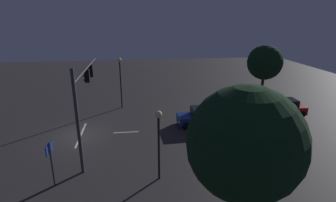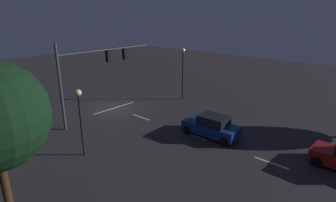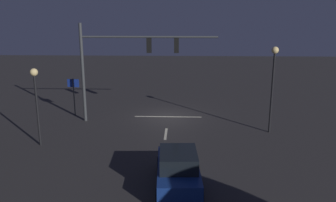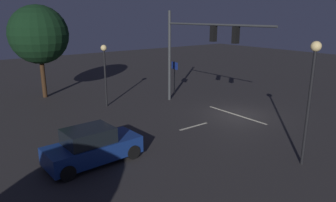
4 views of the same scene
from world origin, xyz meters
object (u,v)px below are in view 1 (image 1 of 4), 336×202
at_px(car_distant, 284,108).
at_px(tree_right_near, 245,144).
at_px(street_lamp_right_kerb, 159,132).
at_px(traffic_signal_assembly, 84,90).
at_px(car_approaching, 201,117).
at_px(tree_left_near, 265,62).
at_px(route_sign, 50,155).
at_px(street_lamp_left_kerb, 120,74).

xyz_separation_m(car_distant, tree_right_near, (15.05, -10.83, 4.28)).
relative_size(street_lamp_right_kerb, tree_right_near, 0.61).
distance_m(traffic_signal_assembly, street_lamp_right_kerb, 6.73).
xyz_separation_m(car_approaching, street_lamp_right_kerb, (8.11, -4.72, 2.42)).
relative_size(car_approaching, tree_left_near, 0.70).
xyz_separation_m(car_approaching, route_sign, (7.99, -11.07, 1.23)).
xyz_separation_m(street_lamp_right_kerb, tree_left_near, (-16.98, 15.00, 0.93)).
bearing_deg(route_sign, street_lamp_left_kerb, 165.73).
relative_size(traffic_signal_assembly, street_lamp_left_kerb, 1.71).
xyz_separation_m(street_lamp_right_kerb, tree_right_near, (5.56, 2.85, 1.86)).
bearing_deg(street_lamp_left_kerb, route_sign, -14.27).
xyz_separation_m(street_lamp_left_kerb, tree_right_near, (19.55, 5.68, 1.25)).
relative_size(route_sign, tree_left_near, 0.44).
height_order(tree_left_near, tree_right_near, tree_right_near).
bearing_deg(car_distant, street_lamp_left_kerb, -105.25).
relative_size(car_approaching, street_lamp_right_kerb, 0.98).
bearing_deg(car_distant, car_approaching, -81.27).
bearing_deg(car_approaching, traffic_signal_assembly, -68.74).
distance_m(street_lamp_left_kerb, street_lamp_right_kerb, 14.28).
bearing_deg(street_lamp_right_kerb, car_approaching, 149.82).
bearing_deg(car_distant, traffic_signal_assembly, -74.60).
xyz_separation_m(car_approaching, car_distant, (-1.38, 8.96, 0.00)).
distance_m(car_approaching, route_sign, 13.70).
relative_size(traffic_signal_assembly, car_distant, 2.14).
xyz_separation_m(traffic_signal_assembly, street_lamp_left_kerb, (-9.61, 2.07, -0.89)).
bearing_deg(traffic_signal_assembly, street_lamp_right_kerb, 48.19).
height_order(street_lamp_left_kerb, tree_right_near, tree_right_near).
distance_m(street_lamp_right_kerb, tree_right_near, 6.52).
relative_size(car_approaching, car_distant, 1.00).
relative_size(traffic_signal_assembly, street_lamp_right_kerb, 2.08).
bearing_deg(street_lamp_right_kerb, tree_right_near, 27.17).
relative_size(traffic_signal_assembly, tree_right_near, 1.28).
bearing_deg(tree_left_near, car_distant, -9.96).
relative_size(car_approaching, street_lamp_left_kerb, 0.80).
bearing_deg(street_lamp_right_kerb, traffic_signal_assembly, -131.81).
height_order(car_approaching, street_lamp_left_kerb, street_lamp_left_kerb).
distance_m(car_approaching, street_lamp_left_kerb, 10.03).
bearing_deg(traffic_signal_assembly, route_sign, -18.94).
bearing_deg(car_distant, tree_left_near, 170.04).
bearing_deg(tree_right_near, tree_left_near, 151.69).
bearing_deg(car_approaching, car_distant, 98.73).
height_order(traffic_signal_assembly, route_sign, traffic_signal_assembly).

